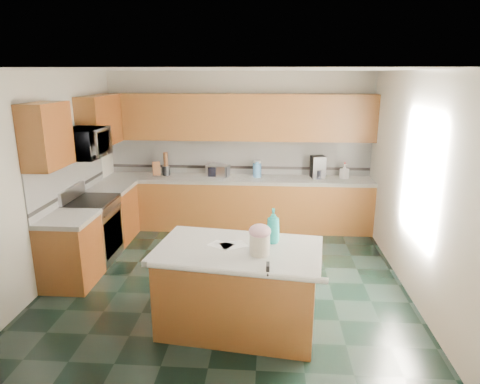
{
  "coord_description": "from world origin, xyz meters",
  "views": [
    {
      "loc": [
        0.54,
        -5.17,
        2.66
      ],
      "look_at": [
        0.15,
        0.35,
        1.12
      ],
      "focal_mm": 32.0,
      "sensor_mm": 36.0,
      "label": 1
    }
  ],
  "objects_px": {
    "coffee_maker": "(318,167)",
    "toaster_oven": "(218,171)",
    "island_top": "(238,251)",
    "knife_block": "(156,169)",
    "soap_bottle_island": "(273,226)",
    "island_base": "(238,291)",
    "treat_jar": "(260,244)"
  },
  "relations": [
    {
      "from": "knife_block",
      "to": "toaster_oven",
      "type": "height_order",
      "value": "knife_block"
    },
    {
      "from": "toaster_oven",
      "to": "island_top",
      "type": "bearing_deg",
      "value": -62.05
    },
    {
      "from": "toaster_oven",
      "to": "knife_block",
      "type": "bearing_deg",
      "value": -162.69
    },
    {
      "from": "island_top",
      "to": "island_base",
      "type": "bearing_deg",
      "value": 0.0
    },
    {
      "from": "toaster_oven",
      "to": "coffee_maker",
      "type": "distance_m",
      "value": 1.73
    },
    {
      "from": "island_top",
      "to": "soap_bottle_island",
      "type": "distance_m",
      "value": 0.45
    },
    {
      "from": "island_top",
      "to": "knife_block",
      "type": "height_order",
      "value": "knife_block"
    },
    {
      "from": "island_base",
      "to": "coffee_maker",
      "type": "bearing_deg",
      "value": 77.71
    },
    {
      "from": "island_top",
      "to": "knife_block",
      "type": "bearing_deg",
      "value": 125.62
    },
    {
      "from": "island_base",
      "to": "coffee_maker",
      "type": "height_order",
      "value": "coffee_maker"
    },
    {
      "from": "island_base",
      "to": "knife_block",
      "type": "xyz_separation_m",
      "value": [
        -1.68,
        3.13,
        0.61
      ]
    },
    {
      "from": "island_base",
      "to": "coffee_maker",
      "type": "distance_m",
      "value": 3.43
    },
    {
      "from": "treat_jar",
      "to": "knife_block",
      "type": "xyz_separation_m",
      "value": [
        -1.9,
        3.28,
        0.02
      ]
    },
    {
      "from": "soap_bottle_island",
      "to": "coffee_maker",
      "type": "height_order",
      "value": "coffee_maker"
    },
    {
      "from": "coffee_maker",
      "to": "treat_jar",
      "type": "bearing_deg",
      "value": -114.74
    },
    {
      "from": "soap_bottle_island",
      "to": "coffee_maker",
      "type": "relative_size",
      "value": 0.99
    },
    {
      "from": "coffee_maker",
      "to": "toaster_oven",
      "type": "bearing_deg",
      "value": 171.69
    },
    {
      "from": "knife_block",
      "to": "toaster_oven",
      "type": "distance_m",
      "value": 1.09
    },
    {
      "from": "treat_jar",
      "to": "soap_bottle_island",
      "type": "xyz_separation_m",
      "value": [
        0.13,
        0.31,
        0.08
      ]
    },
    {
      "from": "soap_bottle_island",
      "to": "toaster_oven",
      "type": "xyz_separation_m",
      "value": [
        -0.94,
        2.96,
        -0.08
      ]
    },
    {
      "from": "soap_bottle_island",
      "to": "knife_block",
      "type": "bearing_deg",
      "value": 123.58
    },
    {
      "from": "treat_jar",
      "to": "coffee_maker",
      "type": "height_order",
      "value": "coffee_maker"
    },
    {
      "from": "island_base",
      "to": "treat_jar",
      "type": "height_order",
      "value": "treat_jar"
    },
    {
      "from": "knife_block",
      "to": "island_top",
      "type": "bearing_deg",
      "value": -79.89
    },
    {
      "from": "coffee_maker",
      "to": "island_base",
      "type": "bearing_deg",
      "value": -119.04
    },
    {
      "from": "knife_block",
      "to": "toaster_oven",
      "type": "relative_size",
      "value": 0.67
    },
    {
      "from": "soap_bottle_island",
      "to": "knife_block",
      "type": "height_order",
      "value": "soap_bottle_island"
    },
    {
      "from": "treat_jar",
      "to": "toaster_oven",
      "type": "xyz_separation_m",
      "value": [
        -0.81,
        3.28,
        -0.0
      ]
    },
    {
      "from": "coffee_maker",
      "to": "knife_block",
      "type": "bearing_deg",
      "value": 171.3
    },
    {
      "from": "island_top",
      "to": "coffee_maker",
      "type": "bearing_deg",
      "value": 77.71
    },
    {
      "from": "island_base",
      "to": "knife_block",
      "type": "relative_size",
      "value": 6.61
    },
    {
      "from": "coffee_maker",
      "to": "soap_bottle_island",
      "type": "bearing_deg",
      "value": -113.91
    }
  ]
}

